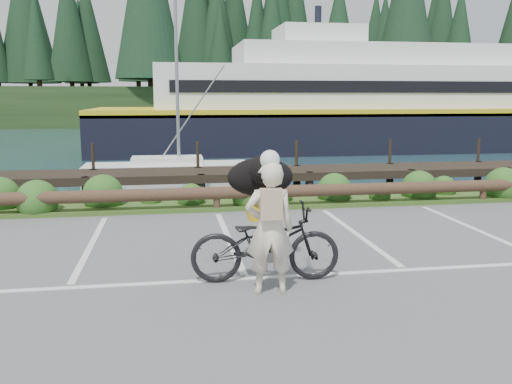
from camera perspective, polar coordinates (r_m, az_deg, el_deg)
ground at (r=8.77m, az=-1.47°, el=-8.27°), size 72.00×72.00×0.00m
harbor_backdrop at (r=86.83m, az=-8.22°, el=8.10°), size 170.00×160.00×30.00m
vegetation_strip at (r=13.86m, az=-4.40°, el=-1.24°), size 34.00×1.60×0.10m
log_rail at (r=13.19m, az=-4.14°, el=-2.04°), size 32.00×0.30×0.60m
bicycle at (r=8.14m, az=0.98°, el=-5.39°), size 2.28×0.92×1.17m
cyclist at (r=7.55m, az=1.45°, el=-3.85°), size 0.71×0.49×1.88m
dog at (r=8.65m, az=0.46°, el=1.59°), size 0.59×1.09×0.62m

